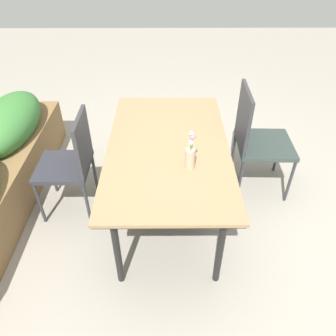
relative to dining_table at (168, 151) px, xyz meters
name	(u,v)px	position (x,y,z in m)	size (l,w,h in m)	color
ground_plane	(177,208)	(0.03, -0.08, -0.68)	(12.00, 12.00, 0.00)	gray
dining_table	(168,151)	(0.00, 0.00, 0.00)	(1.66, 0.95, 0.74)	#8C704C
chair_far_side	(71,160)	(0.08, 0.82, -0.15)	(0.45, 0.45, 0.94)	#2A2A31
chair_near_right	(256,136)	(0.38, -0.81, -0.11)	(0.51, 0.51, 1.03)	#2D3834
flower_vase	(190,155)	(-0.27, -0.16, 0.16)	(0.07, 0.07, 0.30)	tan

